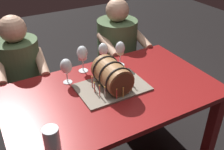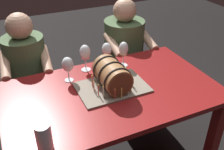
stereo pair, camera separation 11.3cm
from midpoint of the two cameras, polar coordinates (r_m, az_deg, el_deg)
dining_table at (r=1.77m, az=1.77°, el=-6.47°), size 1.38×0.81×0.76m
barrel_cake at (r=1.68m, az=1.93°, el=-0.44°), size 0.45×0.31×0.20m
wine_glass_empty at (r=1.75m, az=-7.78°, el=2.14°), size 0.08×0.08×0.18m
wine_glass_red at (r=1.95m, az=0.50°, el=5.37°), size 0.07×0.07×0.17m
wine_glass_rose at (r=1.86m, az=-4.13°, el=4.72°), size 0.08×0.08×0.20m
wine_glass_white at (r=1.92m, az=4.21°, el=5.49°), size 0.07×0.07×0.19m
beer_pint at (r=1.30m, az=-12.05°, el=-13.33°), size 0.08×0.08×0.15m
person_seated_left at (r=2.30m, az=-15.94°, el=-1.92°), size 0.39×0.48×1.12m
person_seated_right at (r=2.52m, az=3.81°, el=2.97°), size 0.41×0.48×1.13m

